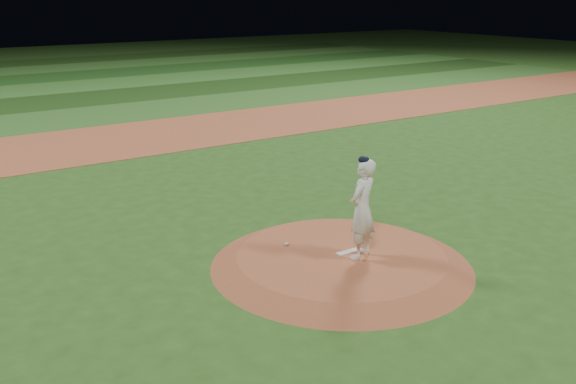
{
  "coord_description": "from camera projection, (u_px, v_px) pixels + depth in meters",
  "views": [
    {
      "loc": [
        -7.89,
        -9.68,
        5.57
      ],
      "look_at": [
        0.0,
        2.0,
        1.1
      ],
      "focal_mm": 40.0,
      "sensor_mm": 36.0,
      "label": 1
    }
  ],
  "objects": [
    {
      "name": "pitchers_mound",
      "position": [
        341.0,
        260.0,
        13.5
      ],
      "size": [
        5.5,
        5.5,
        0.25
      ],
      "primitive_type": "cone",
      "color": "#A35332",
      "rests_on": "ground"
    },
    {
      "name": "outfield_stripe_1",
      "position": [
        43.0,
        103.0,
        32.89
      ],
      "size": [
        70.0,
        5.0,
        0.02
      ],
      "primitive_type": "cube",
      "color": "#1C3F14",
      "rests_on": "ground"
    },
    {
      "name": "outfield_stripe_0",
      "position": [
        71.0,
        118.0,
        28.94
      ],
      "size": [
        70.0,
        5.0,
        0.02
      ],
      "primitive_type": "cube",
      "color": "#2F6324",
      "rests_on": "ground"
    },
    {
      "name": "infield_dirt_band",
      "position": [
        113.0,
        141.0,
        24.6
      ],
      "size": [
        70.0,
        6.0,
        0.02
      ],
      "primitive_type": "cube",
      "color": "#A55233",
      "rests_on": "ground"
    },
    {
      "name": "ground",
      "position": [
        341.0,
        265.0,
        13.54
      ],
      "size": [
        120.0,
        120.0,
        0.0
      ],
      "primitive_type": "plane",
      "color": "#29551B",
      "rests_on": "ground"
    },
    {
      "name": "pitcher_on_mound",
      "position": [
        362.0,
        209.0,
        13.02
      ],
      "size": [
        0.9,
        0.76,
        2.16
      ],
      "color": "white",
      "rests_on": "pitchers_mound"
    },
    {
      "name": "pitching_rubber",
      "position": [
        350.0,
        251.0,
        13.57
      ],
      "size": [
        0.62,
        0.17,
        0.03
      ],
      "primitive_type": "cube",
      "rotation": [
        0.0,
        0.0,
        -0.03
      ],
      "color": "white",
      "rests_on": "pitchers_mound"
    },
    {
      "name": "outfield_stripe_3",
      "position": [
        3.0,
        81.0,
        40.79
      ],
      "size": [
        70.0,
        5.0,
        0.02
      ],
      "primitive_type": "cube",
      "color": "#1D4B18",
      "rests_on": "ground"
    },
    {
      "name": "rosin_bag",
      "position": [
        287.0,
        244.0,
        13.95
      ],
      "size": [
        0.1,
        0.1,
        0.06
      ],
      "primitive_type": "ellipsoid",
      "color": "beige",
      "rests_on": "pitchers_mound"
    },
    {
      "name": "outfield_stripe_2",
      "position": [
        21.0,
        90.0,
        36.84
      ],
      "size": [
        70.0,
        5.0,
        0.02
      ],
      "primitive_type": "cube",
      "color": "#326F28",
      "rests_on": "ground"
    }
  ]
}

